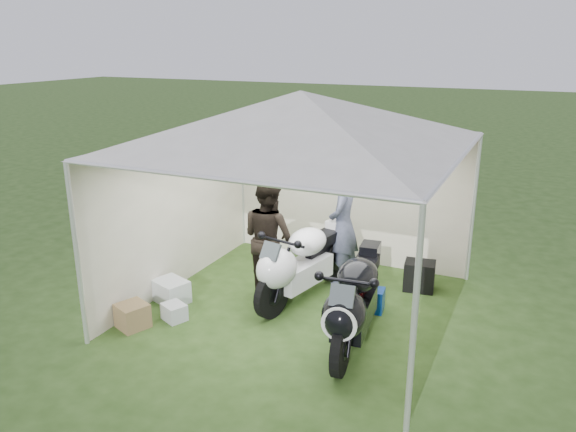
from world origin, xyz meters
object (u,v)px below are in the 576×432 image
at_px(equipment_box, 419,276).
at_px(crate_2, 174,312).
at_px(motorcycle_black, 354,300).
at_px(person_blue_jacket, 343,225).
at_px(crate_1, 133,316).
at_px(crate_0, 171,291).
at_px(person_dark_jacket, 268,237).
at_px(motorcycle_white, 300,262).
at_px(canopy_tent, 301,124).
at_px(paddock_stand, 368,299).

xyz_separation_m(equipment_box, crate_2, (-2.78, -2.34, -0.11)).
height_order(motorcycle_black, person_blue_jacket, person_blue_jacket).
distance_m(equipment_box, crate_1, 4.17).
xyz_separation_m(crate_0, crate_2, (0.37, -0.44, -0.05)).
bearing_deg(motorcycle_black, crate_2, -177.60).
xyz_separation_m(motorcycle_black, person_dark_jacket, (-1.61, 0.92, 0.26)).
height_order(motorcycle_white, person_blue_jacket, person_blue_jacket).
relative_size(canopy_tent, person_blue_jacket, 3.06).
bearing_deg(canopy_tent, person_dark_jacket, 159.72).
relative_size(motorcycle_white, crate_2, 7.03).
height_order(person_dark_jacket, crate_0, person_dark_jacket).
bearing_deg(person_blue_jacket, person_dark_jacket, -46.53).
relative_size(motorcycle_black, person_blue_jacket, 1.20).
bearing_deg(crate_0, canopy_tent, 19.78).
bearing_deg(paddock_stand, crate_1, -146.33).
bearing_deg(crate_0, equipment_box, 31.17).
relative_size(motorcycle_white, equipment_box, 4.88).
distance_m(canopy_tent, person_dark_jacket, 1.82).
bearing_deg(person_dark_jacket, paddock_stand, -154.86).
bearing_deg(person_blue_jacket, paddock_stand, 38.34).
bearing_deg(paddock_stand, motorcycle_black, -83.66).
height_order(person_blue_jacket, equipment_box, person_blue_jacket).
height_order(person_blue_jacket, crate_0, person_blue_jacket).
bearing_deg(paddock_stand, crate_0, -160.63).
xyz_separation_m(person_dark_jacket, crate_2, (-0.78, -1.29, -0.76)).
bearing_deg(motorcycle_black, equipment_box, 72.65).
xyz_separation_m(person_blue_jacket, crate_1, (-1.99, -2.54, -0.76)).
height_order(crate_0, crate_2, crate_0).
bearing_deg(motorcycle_black, crate_0, 172.15).
height_order(canopy_tent, motorcycle_white, canopy_tent).
bearing_deg(canopy_tent, motorcycle_white, 113.22).
bearing_deg(motorcycle_black, person_blue_jacket, 107.15).
bearing_deg(paddock_stand, motorcycle_white, -173.14).
bearing_deg(canopy_tent, crate_0, -160.22).
distance_m(canopy_tent, person_blue_jacket, 1.99).
distance_m(crate_0, crate_2, 0.58).
relative_size(paddock_stand, person_dark_jacket, 0.25).
bearing_deg(motorcycle_white, person_dark_jacket, -171.81).
height_order(canopy_tent, motorcycle_black, canopy_tent).
height_order(motorcycle_black, crate_1, motorcycle_black).
bearing_deg(crate_1, paddock_stand, 33.67).
relative_size(motorcycle_black, paddock_stand, 5.17).
distance_m(person_dark_jacket, equipment_box, 2.35).
xyz_separation_m(motorcycle_black, paddock_stand, (-0.11, 1.00, -0.45)).
distance_m(motorcycle_white, person_dark_jacket, 0.59).
height_order(crate_0, crate_1, crate_1).
bearing_deg(equipment_box, paddock_stand, -117.05).
bearing_deg(person_dark_jacket, equipment_box, -130.19).
height_order(equipment_box, crate_2, equipment_box).
xyz_separation_m(motorcycle_black, crate_1, (-2.76, -0.76, -0.45)).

